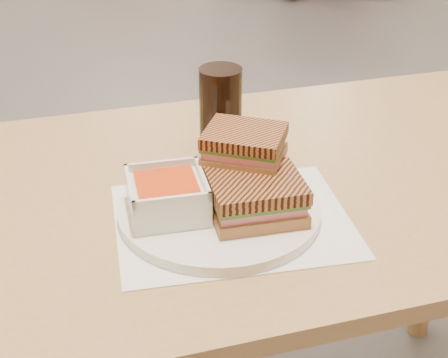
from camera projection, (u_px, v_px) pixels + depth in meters
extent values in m
cube|color=tan|center=(282.00, 184.00, 1.11)|extent=(1.23, 0.76, 0.03)
cylinder|color=tan|center=(438.00, 223.00, 1.68)|extent=(0.06, 0.06, 0.72)
cube|color=white|center=(233.00, 220.00, 0.99)|extent=(0.35, 0.28, 0.00)
cylinder|color=white|center=(219.00, 210.00, 1.00)|extent=(0.30, 0.30, 0.02)
cube|color=white|center=(167.00, 199.00, 0.97)|extent=(0.11, 0.11, 0.05)
cube|color=#DE4114|center=(167.00, 184.00, 0.95)|extent=(0.09, 0.09, 0.01)
cube|color=white|center=(202.00, 178.00, 0.96)|extent=(0.01, 0.11, 0.01)
cube|color=white|center=(130.00, 186.00, 0.94)|extent=(0.01, 0.11, 0.01)
cube|color=white|center=(161.00, 165.00, 1.00)|extent=(0.11, 0.01, 0.01)
cube|color=white|center=(172.00, 201.00, 0.91)|extent=(0.11, 0.01, 0.01)
cube|color=#A46C3C|center=(255.00, 209.00, 0.97)|extent=(0.13, 0.11, 0.02)
cube|color=#DF6E84|center=(256.00, 199.00, 0.96)|extent=(0.12, 0.10, 0.01)
cube|color=#386B23|center=(256.00, 194.00, 0.95)|extent=(0.13, 0.11, 0.01)
cube|color=brown|center=(256.00, 186.00, 0.95)|extent=(0.13, 0.11, 0.02)
cube|color=#A46C3C|center=(244.00, 156.00, 1.01)|extent=(0.15, 0.14, 0.02)
cube|color=#DF6E84|center=(244.00, 148.00, 1.00)|extent=(0.14, 0.13, 0.01)
cube|color=#386B23|center=(244.00, 142.00, 0.99)|extent=(0.14, 0.14, 0.01)
cube|color=brown|center=(244.00, 136.00, 0.99)|extent=(0.15, 0.14, 0.02)
cylinder|color=black|center=(221.00, 112.00, 1.14)|extent=(0.07, 0.07, 0.16)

